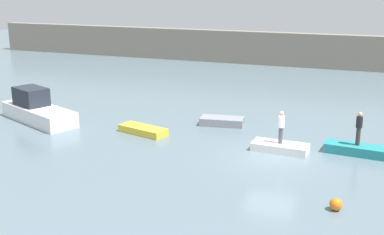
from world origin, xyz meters
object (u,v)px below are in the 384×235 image
(person_dark_shirt, at_px, (359,127))
(rowboat_white, at_px, (280,147))
(rowboat_teal, at_px, (357,150))
(mooring_buoy, at_px, (336,204))
(rowboat_yellow, at_px, (143,130))
(person_white_shirt, at_px, (281,125))
(rowboat_grey, at_px, (222,121))
(motorboat, at_px, (37,110))

(person_dark_shirt, bearing_deg, rowboat_white, -165.38)
(rowboat_teal, distance_m, mooring_buoy, 7.04)
(rowboat_yellow, distance_m, person_white_shirt, 8.13)
(rowboat_grey, bearing_deg, rowboat_white, -48.16)
(rowboat_yellow, height_order, mooring_buoy, mooring_buoy)
(rowboat_white, xyz_separation_m, mooring_buoy, (3.41, -6.06, 0.04))
(motorboat, xyz_separation_m, person_dark_shirt, (19.22, 0.79, 0.74))
(rowboat_white, xyz_separation_m, person_white_shirt, (0.00, 0.00, 1.18))
(rowboat_grey, relative_size, mooring_buoy, 5.22)
(rowboat_yellow, height_order, rowboat_teal, rowboat_teal)
(mooring_buoy, bearing_deg, rowboat_teal, 87.27)
(motorboat, height_order, rowboat_teal, motorboat)
(rowboat_white, relative_size, person_white_shirt, 1.66)
(motorboat, xyz_separation_m, rowboat_grey, (11.16, 3.34, -0.49))
(rowboat_yellow, bearing_deg, person_white_shirt, 13.78)
(rowboat_white, bearing_deg, rowboat_yellow, -178.88)
(rowboat_white, xyz_separation_m, rowboat_teal, (3.74, 0.98, 0.03))
(rowboat_teal, bearing_deg, person_dark_shirt, -174.93)
(motorboat, relative_size, person_white_shirt, 3.64)
(rowboat_yellow, distance_m, rowboat_white, 8.04)
(rowboat_white, relative_size, mooring_buoy, 5.74)
(rowboat_white, distance_m, person_white_shirt, 1.18)
(rowboat_grey, bearing_deg, rowboat_yellow, -147.03)
(rowboat_teal, bearing_deg, motorboat, -172.58)
(motorboat, distance_m, rowboat_white, 15.48)
(motorboat, xyz_separation_m, rowboat_white, (15.47, -0.19, -0.51))
(rowboat_grey, distance_m, rowboat_teal, 8.45)
(motorboat, distance_m, rowboat_yellow, 7.45)
(rowboat_white, height_order, rowboat_teal, rowboat_teal)
(rowboat_yellow, relative_size, rowboat_teal, 0.93)
(rowboat_yellow, height_order, rowboat_white, rowboat_white)
(rowboat_yellow, xyz_separation_m, rowboat_teal, (11.78, 0.78, 0.04))
(rowboat_grey, bearing_deg, person_dark_shirt, -26.44)
(motorboat, xyz_separation_m, rowboat_teal, (19.22, 0.79, -0.48))
(rowboat_grey, distance_m, person_white_shirt, 5.69)
(rowboat_grey, bearing_deg, person_white_shirt, -48.16)
(rowboat_grey, relative_size, rowboat_teal, 0.82)
(rowboat_teal, bearing_deg, rowboat_yellow, -171.16)
(rowboat_yellow, bearing_deg, mooring_buoy, -13.46)
(motorboat, height_order, person_white_shirt, person_white_shirt)
(motorboat, height_order, rowboat_grey, motorboat)
(rowboat_yellow, relative_size, rowboat_white, 1.03)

